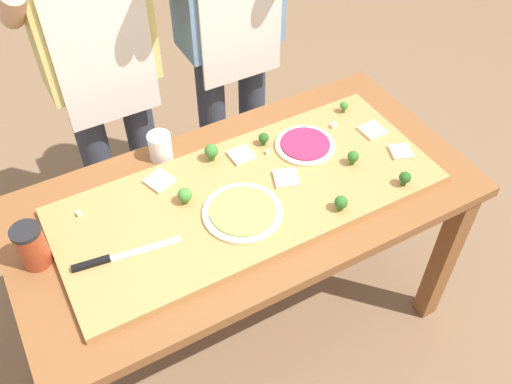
{
  "coord_description": "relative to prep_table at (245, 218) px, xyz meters",
  "views": [
    {
      "loc": [
        -0.58,
        -1.11,
        2.1
      ],
      "look_at": [
        0.01,
        -0.06,
        0.84
      ],
      "focal_mm": 39.16,
      "sensor_mm": 36.0,
      "label": 1
    }
  ],
  "objects": [
    {
      "name": "broccoli_floret_back_right",
      "position": [
        0.22,
        -0.22,
        0.17
      ],
      "size": [
        0.04,
        0.04,
        0.05
      ],
      "color": "#366618",
      "rests_on": "cutting_board"
    },
    {
      "name": "chefs_knife",
      "position": [
        -0.47,
        -0.06,
        0.14
      ],
      "size": [
        0.32,
        0.06,
        0.02
      ],
      "color": "#B7BABF",
      "rests_on": "cutting_board"
    },
    {
      "name": "sauce_jar",
      "position": [
        -0.66,
        0.06,
        0.18
      ],
      "size": [
        0.09,
        0.09,
        0.14
      ],
      "color": "#99381E",
      "rests_on": "prep_table"
    },
    {
      "name": "pizza_slice_center",
      "position": [
        -0.23,
        0.17,
        0.14
      ],
      "size": [
        0.1,
        0.1,
        0.01
      ],
      "primitive_type": "cube",
      "rotation": [
        0.0,
        0.0,
        0.34
      ],
      "color": "beige",
      "rests_on": "cutting_board"
    },
    {
      "name": "pizza_whole_beet_magenta",
      "position": [
        0.28,
        0.08,
        0.15
      ],
      "size": [
        0.21,
        0.21,
        0.02
      ],
      "color": "beige",
      "rests_on": "cutting_board"
    },
    {
      "name": "broccoli_floret_center_left",
      "position": [
        -0.03,
        0.18,
        0.17
      ],
      "size": [
        0.05,
        0.05,
        0.06
      ],
      "color": "#3F7220",
      "rests_on": "cutting_board"
    },
    {
      "name": "pizza_slice_far_right",
      "position": [
        0.56,
        -0.11,
        0.14
      ],
      "size": [
        0.09,
        0.09,
        0.01
      ],
      "primitive_type": "cube",
      "rotation": [
        0.0,
        0.0,
        -0.36
      ],
      "color": "beige",
      "rests_on": "cutting_board"
    },
    {
      "name": "broccoli_floret_center_right",
      "position": [
        0.46,
        -0.23,
        0.17
      ],
      "size": [
        0.04,
        0.04,
        0.05
      ],
      "color": "#2C5915",
      "rests_on": "cutting_board"
    },
    {
      "name": "cheese_crumble_b",
      "position": [
        -0.5,
        0.15,
        0.15
      ],
      "size": [
        0.02,
        0.02,
        0.02
      ],
      "primitive_type": "cube",
      "rotation": [
        0.0,
        0.0,
        0.01
      ],
      "color": "silver",
      "rests_on": "cutting_board"
    },
    {
      "name": "broccoli_floret_back_left",
      "position": [
        0.51,
        0.18,
        0.17
      ],
      "size": [
        0.03,
        0.03,
        0.05
      ],
      "color": "#3F7220",
      "rests_on": "cutting_board"
    },
    {
      "name": "prep_table",
      "position": [
        0.0,
        0.0,
        0.0
      ],
      "size": [
        1.52,
        0.76,
        0.78
      ],
      "color": "brown",
      "rests_on": "ground"
    },
    {
      "name": "ground_plane",
      "position": [
        0.0,
        0.0,
        -0.67
      ],
      "size": [
        8.0,
        8.0,
        0.0
      ],
      "primitive_type": "plane",
      "color": "brown"
    },
    {
      "name": "pizza_whole_pesto_green",
      "position": [
        -0.05,
        -0.09,
        0.15
      ],
      "size": [
        0.25,
        0.25,
        0.02
      ],
      "color": "beige",
      "rests_on": "cutting_board"
    },
    {
      "name": "broccoli_floret_front_mid",
      "position": [
        -0.19,
        0.04,
        0.17
      ],
      "size": [
        0.05,
        0.05,
        0.06
      ],
      "color": "#487A23",
      "rests_on": "cutting_board"
    },
    {
      "name": "cheese_crumble_c",
      "position": [
        0.15,
        0.11,
        0.14
      ],
      "size": [
        0.02,
        0.02,
        0.01
      ],
      "primitive_type": "cube",
      "rotation": [
        0.0,
        0.0,
        1.35
      ],
      "color": "silver",
      "rests_on": "cutting_board"
    },
    {
      "name": "broccoli_floret_front_left",
      "position": [
        0.38,
        -0.07,
        0.17
      ],
      "size": [
        0.04,
        0.04,
        0.05
      ],
      "color": "#366618",
      "rests_on": "cutting_board"
    },
    {
      "name": "pizza_slice_near_left",
      "position": [
        0.07,
        0.15,
        0.14
      ],
      "size": [
        0.08,
        0.08,
        0.01
      ],
      "primitive_type": "cube",
      "rotation": [
        0.0,
        0.0,
        0.04
      ],
      "color": "beige",
      "rests_on": "cutting_board"
    },
    {
      "name": "cheese_crumble_a",
      "position": [
        0.43,
        0.12,
        0.15
      ],
      "size": [
        0.02,
        0.02,
        0.02
      ],
      "primitive_type": "cube",
      "rotation": [
        0.0,
        0.0,
        1.44
      ],
      "color": "white",
      "rests_on": "cutting_board"
    },
    {
      "name": "flour_cup",
      "position": [
        -0.17,
        0.3,
        0.16
      ],
      "size": [
        0.08,
        0.08,
        0.1
      ],
      "color": "white",
      "rests_on": "prep_table"
    },
    {
      "name": "cutting_board",
      "position": [
        0.01,
        -0.02,
        0.13
      ],
      "size": [
        1.24,
        0.52,
        0.02
      ],
      "primitive_type": "cube",
      "color": "#B27F47",
      "rests_on": "prep_table"
    },
    {
      "name": "pizza_slice_far_left",
      "position": [
        0.54,
        0.03,
        0.14
      ],
      "size": [
        0.08,
        0.08,
        0.01
      ],
      "primitive_type": "cube",
      "rotation": [
        0.0,
        0.0,
        0.03
      ],
      "color": "beige",
      "rests_on": "cutting_board"
    },
    {
      "name": "cook_left",
      "position": [
        -0.23,
        0.67,
        0.33
      ],
      "size": [
        0.54,
        0.39,
        1.67
      ],
      "color": "#333847",
      "rests_on": "ground"
    },
    {
      "name": "broccoli_floret_front_right",
      "position": [
        0.16,
        0.16,
        0.17
      ],
      "size": [
        0.04,
        0.04,
        0.05
      ],
      "color": "#2C5915",
      "rests_on": "cutting_board"
    },
    {
      "name": "cook_right",
      "position": [
        0.3,
        0.67,
        0.33
      ],
      "size": [
        0.54,
        0.39,
        1.67
      ],
      "color": "#333847",
      "rests_on": "ground"
    },
    {
      "name": "pizza_slice_near_right",
      "position": [
        0.14,
        -0.03,
        0.14
      ],
      "size": [
        0.1,
        0.1,
        0.01
      ],
      "primitive_type": "cube",
      "rotation": [
        0.0,
        0.0,
        -0.35
      ],
      "color": "beige",
      "rests_on": "cutting_board"
    }
  ]
}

